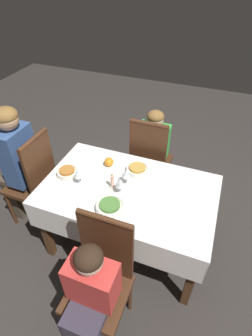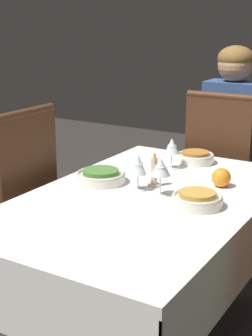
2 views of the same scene
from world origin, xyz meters
name	(u,v)px [view 2 (image 2 of 2)]	position (x,y,z in m)	size (l,w,h in m)	color
dining_table	(145,218)	(0.00, 0.00, 0.63)	(1.37, 0.85, 0.72)	white
chair_east	(222,177)	(0.91, 0.02, 0.55)	(0.39, 0.39, 1.03)	#472816
chair_north	(14,211)	(-0.06, 0.65, 0.55)	(0.39, 0.39, 1.03)	#472816
person_adult_denim	(234,143)	(1.07, 0.02, 0.71)	(0.34, 0.30, 1.25)	#4C4233
bowl_east	(196,157)	(0.53, 0.02, 0.75)	(0.18, 0.18, 0.06)	silver
wine_glass_east	(172,147)	(0.39, 0.08, 0.82)	(0.07, 0.07, 0.14)	white
bowl_north	(101,176)	(0.05, 0.24, 0.75)	(0.21, 0.21, 0.06)	silver
wine_glass_north	(138,166)	(0.05, 0.06, 0.83)	(0.07, 0.07, 0.15)	white
bowl_south	(198,199)	(0.00, -0.22, 0.75)	(0.19, 0.19, 0.06)	silver
wine_glass_south	(160,168)	(0.03, -0.05, 0.84)	(0.08, 0.08, 0.15)	white
candle_centerpiece	(154,174)	(0.12, 0.03, 0.78)	(0.05, 0.05, 0.14)	beige
orange_fruit	(221,178)	(0.26, -0.21, 0.76)	(0.08, 0.08, 0.08)	orange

